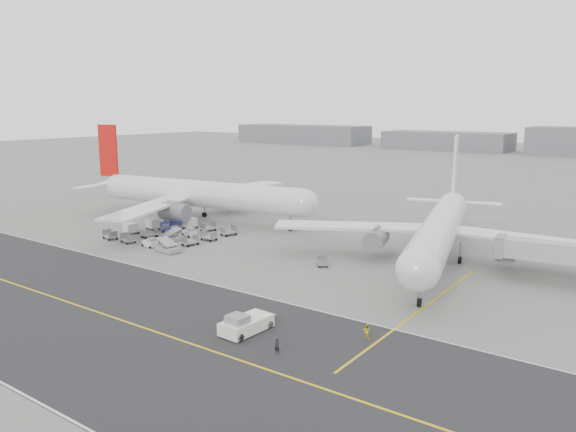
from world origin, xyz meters
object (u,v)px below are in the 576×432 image
Objects in this scene: airliner_a at (195,193)px; airliner_b at (440,228)px; jet_bridge at (557,255)px; ground_crew_a at (277,346)px; pushback_tug at (245,324)px; ground_crew_b at (367,331)px.

airliner_a is 1.09× the size of airliner_b.
ground_crew_a is (-18.02, -39.92, -3.49)m from jet_bridge.
jet_bridge is at bearing -100.31° from airliner_a.
jet_bridge reaches higher than pushback_tug.
ground_crew_a is (54.62, -43.82, -5.00)m from airliner_a.
airliner_b is 40.45m from pushback_tug.
airliner_a is at bearing 163.37° from airliner_b.
pushback_tug is at bearing -129.24° from jet_bridge.
ground_crew_b is at bearing -96.53° from airliner_b.
ground_crew_a is at bearing 52.41° from ground_crew_b.
ground_crew_b is (4.81, -33.43, -4.59)m from airliner_b.
pushback_tug is (-6.74, -39.63, -4.49)m from airliner_b.
jet_bridge is 10.22× the size of ground_crew_a.
airliner_b is at bearing -99.14° from airliner_a.
jet_bridge is 43.94m from ground_crew_a.
airliner_b reaches higher than pushback_tug.
pushback_tug is 4.82× the size of ground_crew_b.
jet_bridge is (24.10, 37.57, 3.35)m from pushback_tug.
pushback_tug is at bearing 23.26° from ground_crew_b.
airliner_a is 70.21m from ground_crew_a.
airliner_a is 69.86m from ground_crew_b.
ground_crew_a is (-0.66, -41.98, -4.62)m from airliner_b.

